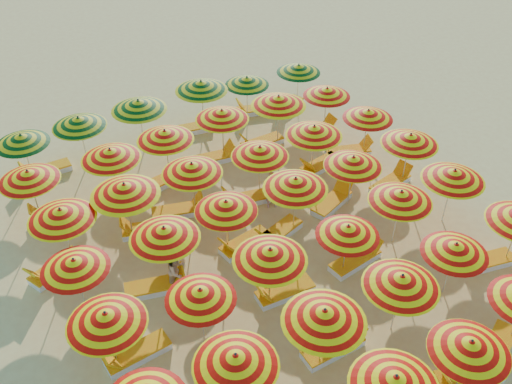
# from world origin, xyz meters

# --- Properties ---
(ground) EXTENTS (120.00, 120.00, 0.00)m
(ground) POSITION_xyz_m (0.00, 0.00, 0.00)
(ground) COLOR #E2C064
(ground) RESTS_ON ground
(umbrella_2) EXTENTS (2.02, 2.02, 2.12)m
(umbrella_2) POSITION_xyz_m (-0.95, -6.89, 1.86)
(umbrella_2) COLOR silver
(umbrella_2) RESTS_ON ground
(umbrella_3) EXTENTS (2.16, 2.16, 2.01)m
(umbrella_3) POSITION_xyz_m (1.18, -7.02, 1.77)
(umbrella_3) COLOR silver
(umbrella_3) RESTS_ON ground
(umbrella_7) EXTENTS (2.49, 2.49, 2.09)m
(umbrella_7) POSITION_xyz_m (-3.58, -4.69, 1.84)
(umbrella_7) COLOR silver
(umbrella_7) RESTS_ON ground
(umbrella_8) EXTENTS (2.29, 2.29, 2.18)m
(umbrella_8) POSITION_xyz_m (-1.22, -4.72, 1.92)
(umbrella_8) COLOR silver
(umbrella_8) RESTS_ON ground
(umbrella_9) EXTENTS (2.47, 2.47, 2.11)m
(umbrella_9) POSITION_xyz_m (1.14, -4.77, 1.85)
(umbrella_9) COLOR silver
(umbrella_9) RESTS_ON ground
(umbrella_10) EXTENTS (2.20, 2.20, 1.95)m
(umbrella_10) POSITION_xyz_m (3.31, -4.52, 1.72)
(umbrella_10) COLOR silver
(umbrella_10) RESTS_ON ground
(umbrella_12) EXTENTS (2.28, 2.28, 2.08)m
(umbrella_12) POSITION_xyz_m (-5.64, -2.11, 1.83)
(umbrella_12) COLOR silver
(umbrella_12) RESTS_ON ground
(umbrella_13) EXTENTS (1.83, 1.83, 1.93)m
(umbrella_13) POSITION_xyz_m (-3.36, -2.46, 1.70)
(umbrella_13) COLOR silver
(umbrella_13) RESTS_ON ground
(umbrella_14) EXTENTS (2.34, 2.34, 2.15)m
(umbrella_14) POSITION_xyz_m (-1.23, -2.31, 1.89)
(umbrella_14) COLOR silver
(umbrella_14) RESTS_ON ground
(umbrella_15) EXTENTS (2.05, 2.05, 1.94)m
(umbrella_15) POSITION_xyz_m (1.27, -2.44, 1.71)
(umbrella_15) COLOR silver
(umbrella_15) RESTS_ON ground
(umbrella_16) EXTENTS (2.24, 2.24, 2.07)m
(umbrella_16) POSITION_xyz_m (3.48, -2.13, 1.82)
(umbrella_16) COLOR silver
(umbrella_16) RESTS_ON ground
(umbrella_17) EXTENTS (2.60, 2.60, 2.13)m
(umbrella_17) POSITION_xyz_m (5.59, -2.21, 1.87)
(umbrella_17) COLOR silver
(umbrella_17) RESTS_ON ground
(umbrella_18) EXTENTS (2.07, 2.07, 1.95)m
(umbrella_18) POSITION_xyz_m (-5.75, 0.14, 1.71)
(umbrella_18) COLOR silver
(umbrella_18) RESTS_ON ground
(umbrella_19) EXTENTS (2.08, 2.08, 2.12)m
(umbrella_19) POSITION_xyz_m (-3.28, -0.09, 1.87)
(umbrella_19) COLOR silver
(umbrella_19) RESTS_ON ground
(umbrella_20) EXTENTS (2.27, 2.27, 2.02)m
(umbrella_20) POSITION_xyz_m (-1.21, 0.18, 1.78)
(umbrella_20) COLOR silver
(umbrella_20) RESTS_ON ground
(umbrella_21) EXTENTS (2.67, 2.67, 2.16)m
(umbrella_21) POSITION_xyz_m (1.07, -0.07, 1.90)
(umbrella_21) COLOR silver
(umbrella_21) RESTS_ON ground
(umbrella_22) EXTENTS (2.41, 2.41, 2.04)m
(umbrella_22) POSITION_xyz_m (3.42, 0.07, 1.79)
(umbrella_22) COLOR silver
(umbrella_22) RESTS_ON ground
(umbrella_23) EXTENTS (2.12, 2.12, 2.12)m
(umbrella_23) POSITION_xyz_m (5.86, 0.06, 1.86)
(umbrella_23) COLOR silver
(umbrella_23) RESTS_ON ground
(umbrella_24) EXTENTS (2.34, 2.34, 2.10)m
(umbrella_24) POSITION_xyz_m (-5.52, 2.18, 1.85)
(umbrella_24) COLOR silver
(umbrella_24) RESTS_ON ground
(umbrella_25) EXTENTS (2.24, 2.24, 2.25)m
(umbrella_25) POSITION_xyz_m (-3.57, 2.19, 1.98)
(umbrella_25) COLOR silver
(umbrella_25) RESTS_ON ground
(umbrella_26) EXTENTS (2.17, 2.17, 2.11)m
(umbrella_26) POSITION_xyz_m (-1.30, 2.32, 1.85)
(umbrella_26) COLOR silver
(umbrella_26) RESTS_ON ground
(umbrella_27) EXTENTS (2.35, 2.35, 2.08)m
(umbrella_27) POSITION_xyz_m (1.07, 2.06, 1.83)
(umbrella_27) COLOR silver
(umbrella_27) RESTS_ON ground
(umbrella_28) EXTENTS (2.68, 2.68, 2.14)m
(umbrella_28) POSITION_xyz_m (3.32, 2.15, 1.88)
(umbrella_28) COLOR silver
(umbrella_28) RESTS_ON ground
(umbrella_29) EXTENTS (2.19, 2.19, 1.98)m
(umbrella_29) POSITION_xyz_m (5.84, 2.25, 1.75)
(umbrella_29) COLOR silver
(umbrella_29) RESTS_ON ground
(umbrella_30) EXTENTS (2.56, 2.56, 2.06)m
(umbrella_30) POSITION_xyz_m (-5.88, 4.62, 1.81)
(umbrella_30) COLOR silver
(umbrella_30) RESTS_ON ground
(umbrella_31) EXTENTS (2.23, 2.23, 2.12)m
(umbrella_31) POSITION_xyz_m (-3.27, 4.39, 1.86)
(umbrella_31) COLOR silver
(umbrella_31) RESTS_ON ground
(umbrella_32) EXTENTS (2.52, 2.52, 2.13)m
(umbrella_32) POSITION_xyz_m (-1.26, 4.55, 1.87)
(umbrella_32) COLOR silver
(umbrella_32) RESTS_ON ground
(umbrella_33) EXTENTS (2.17, 2.17, 2.12)m
(umbrella_33) POSITION_xyz_m (1.09, 4.79, 1.86)
(umbrella_33) COLOR silver
(umbrella_33) RESTS_ON ground
(umbrella_34) EXTENTS (2.31, 2.31, 2.22)m
(umbrella_34) POSITION_xyz_m (3.32, 4.46, 1.96)
(umbrella_34) COLOR silver
(umbrella_34) RESTS_ON ground
(umbrella_35) EXTENTS (1.97, 1.97, 1.98)m
(umbrella_35) POSITION_xyz_m (5.55, 4.42, 1.75)
(umbrella_35) COLOR silver
(umbrella_35) RESTS_ON ground
(umbrella_36) EXTENTS (2.46, 2.46, 1.99)m
(umbrella_36) POSITION_xyz_m (-5.57, 7.01, 1.75)
(umbrella_36) COLOR silver
(umbrella_36) RESTS_ON ground
(umbrella_37) EXTENTS (2.58, 2.58, 2.09)m
(umbrella_37) POSITION_xyz_m (-3.55, 6.99, 1.84)
(umbrella_37) COLOR silver
(umbrella_37) RESTS_ON ground
(umbrella_38) EXTENTS (2.10, 2.10, 2.21)m
(umbrella_38) POSITION_xyz_m (-1.31, 6.86, 1.94)
(umbrella_38) COLOR silver
(umbrella_38) RESTS_ON ground
(umbrella_39) EXTENTS (2.43, 2.43, 2.22)m
(umbrella_39) POSITION_xyz_m (1.36, 7.04, 1.95)
(umbrella_39) COLOR silver
(umbrella_39) RESTS_ON ground
(umbrella_40) EXTENTS (2.33, 2.33, 1.92)m
(umbrella_40) POSITION_xyz_m (3.36, 6.92, 1.69)
(umbrella_40) COLOR silver
(umbrella_40) RESTS_ON ground
(umbrella_41) EXTENTS (2.23, 2.23, 1.97)m
(umbrella_41) POSITION_xyz_m (5.76, 6.72, 1.74)
(umbrella_41) COLOR silver
(umbrella_41) RESTS_ON ground
(lounger_2) EXTENTS (1.83, 1.06, 0.69)m
(lounger_2) POSITION_xyz_m (1.68, -6.95, 0.15)
(lounger_2) COLOR white
(lounger_2) RESTS_ON ground
(lounger_3) EXTENTS (1.82, 1.23, 0.69)m
(lounger_3) POSITION_xyz_m (2.97, -6.75, 0.15)
(lounger_3) COLOR white
(lounger_3) RESTS_ON ground
(lounger_7) EXTENTS (1.73, 0.59, 0.69)m
(lounger_7) POSITION_xyz_m (-0.63, -4.56, 0.15)
(lounger_7) COLOR white
(lounger_7) RESTS_ON ground
(lounger_8) EXTENTS (1.82, 0.95, 0.69)m
(lounger_8) POSITION_xyz_m (5.20, -4.39, 0.15)
(lounger_8) COLOR white
(lounger_8) RESTS_ON ground
(lounger_9) EXTENTS (1.77, 0.70, 0.69)m
(lounger_9) POSITION_xyz_m (-5.14, -2.15, 0.15)
(lounger_9) COLOR white
(lounger_9) RESTS_ON ground
(lounger_10) EXTENTS (1.77, 0.71, 0.69)m
(lounger_10) POSITION_xyz_m (-0.73, -2.29, 0.15)
(lounger_10) COLOR white
(lounger_10) RESTS_ON ground
(lounger_11) EXTENTS (1.79, 0.78, 0.69)m
(lounger_11) POSITION_xyz_m (1.86, -2.32, 0.15)
(lounger_11) COLOR white
(lounger_11) RESTS_ON ground
(lounger_12) EXTENTS (1.82, 1.02, 0.69)m
(lounger_12) POSITION_xyz_m (-3.79, -0.26, 0.15)
(lounger_12) COLOR white
(lounger_12) RESTS_ON ground
(lounger_13) EXTENTS (1.80, 0.85, 0.69)m
(lounger_13) POSITION_xyz_m (-0.71, 0.02, 0.15)
(lounger_13) COLOR white
(lounger_13) RESTS_ON ground
(lounger_14) EXTENTS (1.83, 1.04, 0.69)m
(lounger_14) POSITION_xyz_m (0.47, -0.10, 0.15)
(lounger_14) COLOR white
(lounger_14) RESTS_ON ground
(lounger_15) EXTENTS (1.83, 1.13, 0.69)m
(lounger_15) POSITION_xyz_m (2.91, 0.30, 0.15)
(lounger_15) COLOR white
(lounger_15) RESTS_ON ground
(lounger_16) EXTENTS (1.81, 0.91, 0.69)m
(lounger_16) POSITION_xyz_m (5.36, 0.10, 0.15)
(lounger_16) COLOR white
(lounger_16) RESTS_ON ground
(lounger_17) EXTENTS (1.82, 1.24, 0.69)m
(lounger_17) POSITION_xyz_m (-6.11, 1.94, 0.15)
(lounger_17) COLOR white
(lounger_17) RESTS_ON ground
(lounger_18) EXTENTS (1.83, 1.09, 0.69)m
(lounger_18) POSITION_xyz_m (-3.07, 2.20, 0.15)
(lounger_18) COLOR white
(lounger_18) RESTS_ON ground
(lounger_19) EXTENTS (1.83, 1.05, 0.69)m
(lounger_19) POSITION_xyz_m (-1.80, 2.54, 0.15)
(lounger_19) COLOR white
(lounger_19) RESTS_ON ground
(lounger_20) EXTENTS (1.82, 0.94, 0.69)m
(lounger_20) POSITION_xyz_m (0.47, 1.93, 0.15)
(lounger_20) COLOR white
(lounger_20) RESTS_ON ground
(lounger_21) EXTENTS (1.81, 0.89, 0.69)m
(lounger_21) POSITION_xyz_m (3.83, 2.29, 0.15)
(lounger_21) COLOR white
(lounger_21) RESTS_ON ground
(lounger_22) EXTENTS (1.83, 1.13, 0.69)m
(lounger_22) POSITION_xyz_m (5.34, 2.47, 0.15)
(lounger_22) COLOR white
(lounger_22) RESTS_ON ground
(lounger_23) EXTENTS (1.79, 0.79, 0.69)m
(lounger_23) POSITION_xyz_m (-5.37, 4.42, 0.15)
(lounger_23) COLOR white
(lounger_23) RESTS_ON ground
(lounger_24) EXTENTS (1.81, 0.87, 0.69)m
(lounger_24) POSITION_xyz_m (-1.86, 4.30, 0.15)
(lounger_24) COLOR white
(lounger_24) RESTS_ON ground
(lounger_25) EXTENTS (1.80, 0.85, 0.69)m
(lounger_25) POSITION_xyz_m (0.59, 4.73, 0.15)
(lounger_25) COLOR white
(lounger_25) RESTS_ON ground
(lounger_26) EXTENTS (1.74, 0.59, 0.69)m
(lounger_26) POSITION_xyz_m (2.72, 4.71, 0.15)
(lounger_26) COLOR white
(lounger_26) RESTS_ON ground
(lounger_27) EXTENTS (1.76, 0.66, 0.69)m
(lounger_27) POSITION_xyz_m (5.05, 4.29, 0.15)
(lounger_27) COLOR white
(lounger_27) RESTS_ON ground
(lounger_28) EXTENTS (1.74, 0.60, 0.69)m
(lounger_28) POSITION_xyz_m (-5.07, 7.14, 0.15)
(lounger_28) COLOR white
(lounger_28) RESTS_ON ground
(lounger_29) EXTENTS (1.81, 0.88, 0.69)m
(lounger_29) POSITION_xyz_m (0.86, 7.05, 0.15)
(lounger_29) COLOR white
(lounger_29) RESTS_ON ground
(lounger_30) EXTENTS (1.83, 1.06, 0.69)m
(lounger_30) POSITION_xyz_m (3.86, 7.05, 0.15)
(lounger_30) COLOR white
(lounger_30) RESTS_ON ground
(lounger_31) EXTENTS (1.83, 1.15, 0.69)m
(lounger_31) POSITION_xyz_m (5.17, 6.66, 0.15)
(lounger_31) COLOR white
(lounger_31) RESTS_ON ground
(beachgoer_b) EXTENTS (0.79, 0.72, 1.31)m
(beachgoer_b) POSITION_xyz_m (-3.19, -0.46, 0.65)
(beachgoer_b) COLOR tan
(beachgoer_b) RESTS_ON ground
(beachgoer_a) EXTENTS (0.58, 0.48, 1.38)m
(beachgoer_a) POSITION_xyz_m (1.12, 1.31, 0.69)
(beachgoer_a) COLOR tan
(beachgoer_a) RESTS_ON ground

